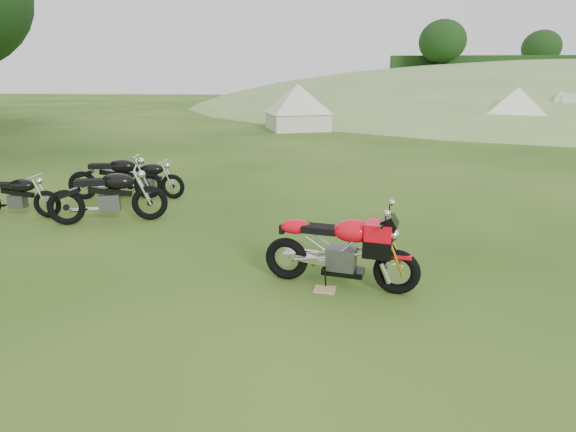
# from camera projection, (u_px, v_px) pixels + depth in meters

# --- Properties ---
(ground) EXTENTS (120.00, 120.00, 0.00)m
(ground) POSITION_uv_depth(u_px,v_px,m) (261.00, 279.00, 6.80)
(ground) COLOR #1A410D
(ground) RESTS_ON ground
(sport_motorcycle) EXTENTS (2.08, 0.94, 1.21)m
(sport_motorcycle) POSITION_uv_depth(u_px,v_px,m) (340.00, 244.00, 6.42)
(sport_motorcycle) COLOR red
(sport_motorcycle) RESTS_ON ground
(plywood_board) EXTENTS (0.31, 0.26, 0.02)m
(plywood_board) POSITION_uv_depth(u_px,v_px,m) (325.00, 289.00, 6.45)
(plywood_board) COLOR tan
(plywood_board) RESTS_ON ground
(vintage_moto_a) EXTENTS (1.76, 0.45, 0.92)m
(vintage_moto_a) POSITION_uv_depth(u_px,v_px,m) (16.00, 195.00, 9.60)
(vintage_moto_a) COLOR black
(vintage_moto_a) RESTS_ON ground
(vintage_moto_b) EXTENTS (2.20, 1.13, 1.13)m
(vintage_moto_b) POSITION_uv_depth(u_px,v_px,m) (108.00, 194.00, 9.23)
(vintage_moto_b) COLOR black
(vintage_moto_b) RESTS_ON ground
(vintage_moto_c) EXTENTS (2.09, 0.77, 1.08)m
(vintage_moto_c) POSITION_uv_depth(u_px,v_px,m) (115.00, 176.00, 10.98)
(vintage_moto_c) COLOR black
(vintage_moto_c) RESTS_ON ground
(vintage_moto_d) EXTENTS (1.82, 0.56, 0.94)m
(vintage_moto_d) POSITION_uv_depth(u_px,v_px,m) (146.00, 178.00, 11.14)
(vintage_moto_d) COLOR black
(vintage_moto_d) RESTS_ON ground
(tent_left) EXTENTS (3.54, 3.54, 2.42)m
(tent_left) POSITION_uv_depth(u_px,v_px,m) (298.00, 106.00, 24.43)
(tent_left) COLOR beige
(tent_left) RESTS_ON ground
(tent_right) EXTENTS (3.43, 3.43, 2.34)m
(tent_right) POSITION_uv_depth(u_px,v_px,m) (516.00, 109.00, 22.72)
(tent_right) COLOR white
(tent_right) RESTS_ON ground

